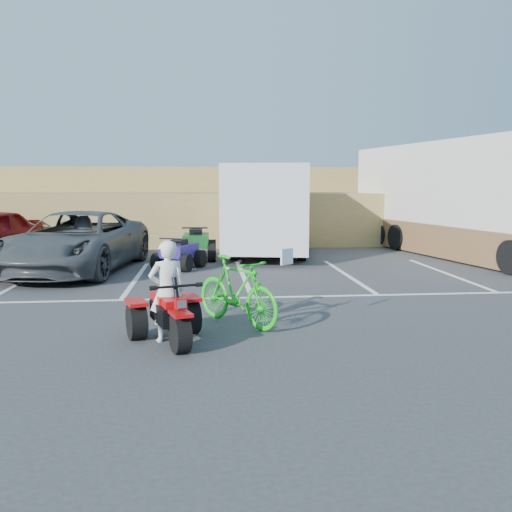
{
  "coord_description": "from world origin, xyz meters",
  "views": [
    {
      "loc": [
        -0.97,
        -8.66,
        2.37
      ],
      "look_at": [
        -0.01,
        1.5,
        1.0
      ],
      "focal_mm": 38.0,
      "sensor_mm": 36.0,
      "label": 1
    }
  ],
  "objects": [
    {
      "name": "grey_pickup",
      "position": [
        -4.43,
        6.3,
        0.81
      ],
      "size": [
        3.53,
        6.16,
        1.62
      ],
      "primitive_type": "imported",
      "rotation": [
        0.0,
        0.0,
        -0.15
      ],
      "color": "#44484C",
      "rests_on": "ground"
    },
    {
      "name": "grass_embankment",
      "position": [
        0.0,
        15.48,
        1.42
      ],
      "size": [
        40.0,
        8.5,
        3.1
      ],
      "color": "olive",
      "rests_on": "ground"
    },
    {
      "name": "green_dirt_bike",
      "position": [
        -0.45,
        0.25,
        0.58
      ],
      "size": [
        1.63,
        1.86,
        1.16
      ],
      "primitive_type": "imported",
      "rotation": [
        0.0,
        0.0,
        0.67
      ],
      "color": "#14BF19",
      "rests_on": "ground"
    },
    {
      "name": "quad_atv_blue",
      "position": [
        -1.69,
        6.46,
        0.0
      ],
      "size": [
        1.53,
        1.72,
        0.92
      ],
      "primitive_type": null,
      "rotation": [
        0.0,
        0.0,
        -0.41
      ],
      "color": "navy",
      "rests_on": "ground"
    },
    {
      "name": "red_trike_atv",
      "position": [
        -1.5,
        -0.73,
        0.0
      ],
      "size": [
        1.53,
        1.76,
        0.97
      ],
      "primitive_type": null,
      "rotation": [
        0.0,
        0.0,
        0.32
      ],
      "color": "#B80A0C",
      "rests_on": "ground"
    },
    {
      "name": "quad_atv_green",
      "position": [
        -1.25,
        8.31,
        0.0
      ],
      "size": [
        1.28,
        1.68,
        1.08
      ],
      "primitive_type": null,
      "rotation": [
        0.0,
        0.0,
        -0.03
      ],
      "color": "#12511B",
      "rests_on": "ground"
    },
    {
      "name": "rider",
      "position": [
        -1.54,
        -0.58,
        0.77
      ],
      "size": [
        0.65,
        0.52,
        1.54
      ],
      "primitive_type": "imported",
      "rotation": [
        0.0,
        0.0,
        3.46
      ],
      "color": "white",
      "rests_on": "ground"
    },
    {
      "name": "cargo_trailer",
      "position": [
        1.26,
        9.43,
        1.59
      ],
      "size": [
        3.64,
        6.65,
        2.93
      ],
      "rotation": [
        0.0,
        0.0,
        -0.19
      ],
      "color": "silver",
      "rests_on": "ground"
    },
    {
      "name": "parking_stripes",
      "position": [
        0.87,
        4.07,
        0.0
      ],
      "size": [
        28.0,
        5.16,
        0.01
      ],
      "color": "white",
      "rests_on": "ground"
    },
    {
      "name": "rv_motorhome",
      "position": [
        7.52,
        8.36,
        1.59
      ],
      "size": [
        4.56,
        10.48,
        3.66
      ],
      "rotation": [
        0.0,
        0.0,
        0.2
      ],
      "color": "silver",
      "rests_on": "ground"
    },
    {
      "name": "ground",
      "position": [
        0.0,
        0.0,
        0.0
      ],
      "size": [
        100.0,
        100.0,
        0.0
      ],
      "primitive_type": "plane",
      "color": "#363638",
      "rests_on": "ground"
    }
  ]
}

